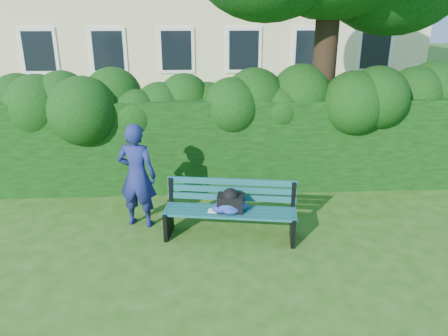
{
  "coord_description": "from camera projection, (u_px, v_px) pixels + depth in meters",
  "views": [
    {
      "loc": [
        -0.35,
        -6.08,
        3.4
      ],
      "look_at": [
        0.0,
        0.6,
        0.95
      ],
      "focal_mm": 35.0,
      "sensor_mm": 36.0,
      "label": 1
    }
  ],
  "objects": [
    {
      "name": "hedge",
      "position": [
        220.0,
        143.0,
        8.64
      ],
      "size": [
        10.0,
        1.0,
        1.8
      ],
      "color": "black",
      "rests_on": "ground"
    },
    {
      "name": "park_bench",
      "position": [
        230.0,
        207.0,
        6.75
      ],
      "size": [
        2.1,
        0.86,
        0.89
      ],
      "rotation": [
        0.0,
        0.0,
        -0.15
      ],
      "color": "#104C51",
      "rests_on": "ground"
    },
    {
      "name": "ground",
      "position": [
        226.0,
        237.0,
        6.89
      ],
      "size": [
        80.0,
        80.0,
        0.0
      ],
      "primitive_type": "plane",
      "color": "#2A5110",
      "rests_on": "ground"
    },
    {
      "name": "man_reading",
      "position": [
        137.0,
        176.0,
        7.02
      ],
      "size": [
        0.72,
        0.56,
        1.74
      ],
      "primitive_type": "imported",
      "rotation": [
        0.0,
        0.0,
        2.88
      ],
      "color": "navy",
      "rests_on": "ground"
    }
  ]
}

